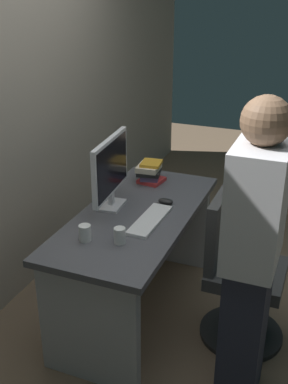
% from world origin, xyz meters
% --- Properties ---
extents(ground_plane, '(9.00, 9.00, 0.00)m').
position_xyz_m(ground_plane, '(0.00, 0.00, 0.00)').
color(ground_plane, brown).
extents(wall_back, '(6.40, 0.10, 3.00)m').
position_xyz_m(wall_back, '(0.00, 0.91, 1.50)').
color(wall_back, '#9E9384').
rests_on(wall_back, ground).
extents(desk, '(1.48, 0.67, 0.73)m').
position_xyz_m(desk, '(0.00, 0.00, 0.51)').
color(desk, '#4C4C51').
rests_on(desk, ground).
extents(office_chair, '(0.52, 0.52, 0.94)m').
position_xyz_m(office_chair, '(-0.00, -0.66, 0.43)').
color(office_chair, black).
rests_on(office_chair, ground).
extents(person_at_desk, '(0.40, 0.24, 1.64)m').
position_xyz_m(person_at_desk, '(-0.48, -0.79, 0.84)').
color(person_at_desk, '#262838').
rests_on(person_at_desk, ground).
extents(monitor, '(0.54, 0.16, 0.46)m').
position_xyz_m(monitor, '(0.03, 0.18, 0.99)').
color(monitor, silver).
rests_on(monitor, desk).
extents(keyboard, '(0.43, 0.14, 0.02)m').
position_xyz_m(keyboard, '(-0.08, -0.12, 0.74)').
color(keyboard, white).
rests_on(keyboard, desk).
extents(mouse, '(0.06, 0.10, 0.03)m').
position_xyz_m(mouse, '(0.19, -0.12, 0.75)').
color(mouse, black).
rests_on(mouse, desk).
extents(cup_near_keyboard, '(0.06, 0.06, 0.09)m').
position_xyz_m(cup_near_keyboard, '(-0.38, -0.06, 0.78)').
color(cup_near_keyboard, white).
rests_on(cup_near_keyboard, desk).
extents(cup_by_monitor, '(0.07, 0.07, 0.09)m').
position_xyz_m(cup_by_monitor, '(-0.43, 0.13, 0.78)').
color(cup_by_monitor, white).
rests_on(cup_by_monitor, desk).
extents(book_stack, '(0.21, 0.21, 0.15)m').
position_xyz_m(book_stack, '(0.50, 0.11, 0.81)').
color(book_stack, red).
rests_on(book_stack, desk).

